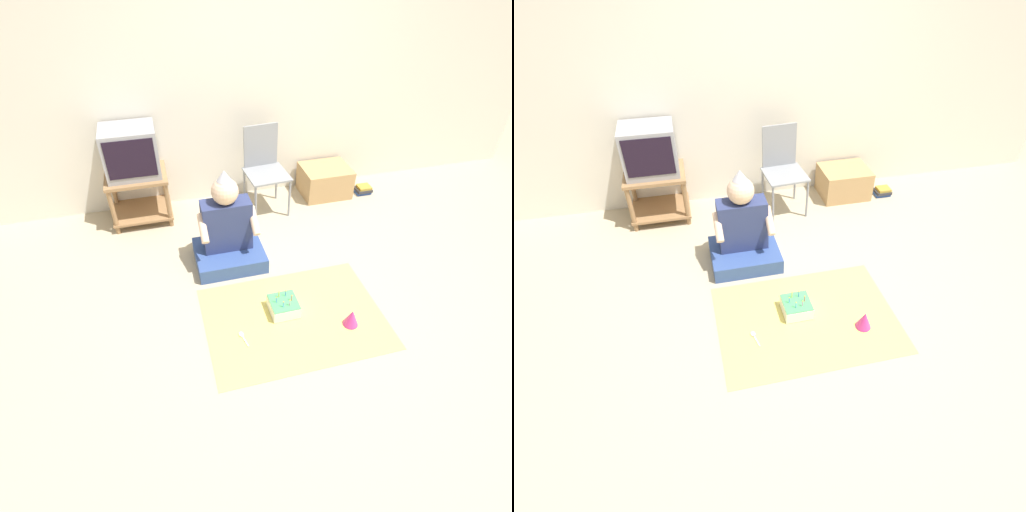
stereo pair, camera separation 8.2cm
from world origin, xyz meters
The scene contains 12 objects.
ground_plane centered at (0.00, 0.00, 0.00)m, with size 16.00×16.00×0.00m, color tan.
wall_back centered at (0.00, 1.96, 1.27)m, with size 6.40×0.06×2.55m.
tv_stand centered at (-1.27, 1.69, 0.30)m, with size 0.58×0.48×0.51m.
tv centered at (-1.27, 1.70, 0.73)m, with size 0.49×0.41×0.46m.
folding_chair centered at (-0.01, 1.60, 0.49)m, with size 0.43×0.43×0.86m.
cardboard_box_stack centered at (0.72, 1.68, 0.16)m, with size 0.52×0.44×0.32m.
book_pile centered at (1.16, 1.57, 0.04)m, with size 0.18×0.15×0.09m.
person_seated centered at (-0.56, 0.81, 0.28)m, with size 0.60×0.50×0.89m.
party_cloth centered at (-0.21, -0.02, 0.00)m, with size 1.38×0.98×0.01m.
birthday_cake centered at (-0.27, 0.07, 0.06)m, with size 0.22×0.22×0.17m.
party_hat_blue centered at (0.18, -0.19, 0.08)m, with size 0.12×0.12×0.14m.
plastic_spoon_near centered at (-0.65, -0.09, 0.01)m, with size 0.05×0.14×0.01m.
Camera 1 is at (-1.03, -1.95, 2.36)m, focal length 28.00 mm.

